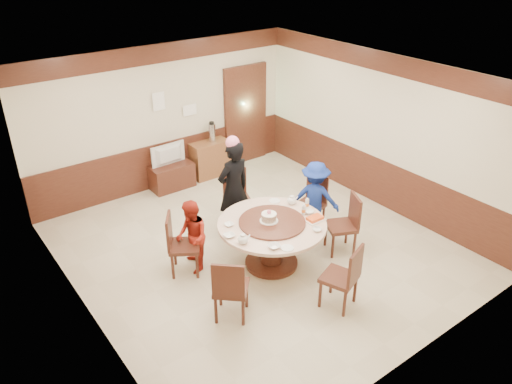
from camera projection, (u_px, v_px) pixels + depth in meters
room at (257, 189)px, 7.67m from camera, size 6.00×6.04×2.84m
banquet_table at (272, 235)px, 7.52m from camera, size 1.63×1.63×0.78m
chair_0 at (310, 212)px, 8.57m from camera, size 0.54×0.53×0.97m
chair_1 at (238, 208)px, 8.73m from camera, size 0.56×0.57×0.97m
chair_2 at (184, 254)px, 7.47m from camera, size 0.61×0.61×0.97m
chair_3 at (231, 298)px, 6.59m from camera, size 0.62×0.62×0.97m
chair_4 at (340, 287)px, 6.79m from camera, size 0.57×0.57×0.97m
chair_5 at (342, 234)px, 7.97m from camera, size 0.59×0.59×0.97m
person_standing at (234, 189)px, 8.17m from camera, size 0.64×0.45×1.69m
person_red at (192, 237)px, 7.40m from camera, size 0.59×0.67×1.15m
person_blue at (315, 198)px, 8.33m from camera, size 0.91×0.94×1.29m
birthday_cake at (269, 217)px, 7.38m from camera, size 0.28×0.28×0.19m
teapot_left at (243, 240)px, 6.91m from camera, size 0.17×0.15×0.13m
teapot_right at (292, 201)px, 7.90m from camera, size 0.17×0.15×0.13m
bowl_0 at (229, 225)px, 7.35m from camera, size 0.13×0.13×0.03m
bowl_1 at (317, 230)px, 7.21m from camera, size 0.14×0.14×0.04m
bowl_2 at (274, 246)px, 6.83m from camera, size 0.17×0.17×0.04m
bowl_3 at (309, 212)px, 7.66m from camera, size 0.15×0.15×0.05m
bowl_4 at (229, 236)px, 7.08m from camera, size 0.15×0.15×0.04m
saucer_near at (287, 248)px, 6.83m from camera, size 0.18×0.18×0.01m
saucer_far at (275, 201)px, 8.01m from camera, size 0.18×0.18×0.01m
shrimp_platter at (315, 219)px, 7.47m from camera, size 0.30×0.20×0.06m
bottle_0 at (304, 210)px, 7.60m from camera, size 0.06×0.06×0.16m
bottle_1 at (307, 204)px, 7.77m from camera, size 0.06×0.06×0.16m
tv_stand at (172, 176)px, 9.95m from camera, size 0.85×0.45×0.50m
television at (170, 155)px, 9.74m from camera, size 0.73×0.13×0.42m
side_cabinet at (210, 159)px, 10.40m from camera, size 0.80×0.40×0.75m
thermos at (212, 133)px, 10.18m from camera, size 0.15×0.15×0.38m
notice_left at (159, 101)px, 9.38m from camera, size 0.25×0.00×0.35m
notice_right at (190, 110)px, 9.86m from camera, size 0.30×0.00×0.22m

